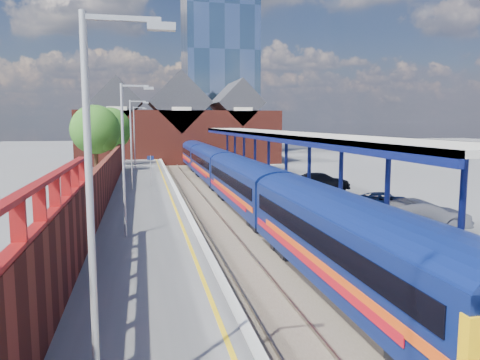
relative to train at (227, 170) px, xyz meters
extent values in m
plane|color=#5B5B5E|center=(-1.49, 5.92, -2.12)|extent=(240.00, 240.00, 0.00)
cube|color=#473D33|center=(-1.49, -4.08, -2.09)|extent=(6.00, 76.00, 0.06)
cube|color=slate|center=(-3.71, -4.08, -2.00)|extent=(0.07, 76.00, 0.14)
cube|color=slate|center=(-2.27, -4.08, -2.00)|extent=(0.07, 76.00, 0.14)
cube|color=slate|center=(-0.71, -4.08, -2.00)|extent=(0.07, 76.00, 0.14)
cube|color=slate|center=(0.73, -4.08, -2.00)|extent=(0.07, 76.00, 0.14)
cube|color=#565659|center=(-6.99, -4.08, -1.62)|extent=(5.00, 76.00, 1.00)
cube|color=#565659|center=(4.51, -4.08, -1.62)|extent=(6.00, 76.00, 1.00)
cube|color=silver|center=(-4.64, -4.08, -1.10)|extent=(0.30, 76.00, 0.05)
cube|color=silver|center=(1.66, -4.08, -1.10)|extent=(0.30, 76.00, 0.05)
cube|color=yellow|center=(-5.24, -4.08, -1.12)|extent=(0.14, 76.00, 0.01)
cube|color=#0B1951|center=(0.01, -24.78, -0.22)|extent=(2.84, 16.01, 2.50)
cube|color=#0B1951|center=(0.01, -24.78, 1.03)|extent=(2.84, 16.01, 0.60)
cube|color=#0B1951|center=(0.01, -8.18, -0.22)|extent=(2.84, 16.01, 2.50)
cube|color=#0B1951|center=(0.01, -8.18, 1.03)|extent=(2.84, 16.01, 0.60)
cube|color=#0B1951|center=(0.01, 8.42, -0.22)|extent=(2.84, 16.01, 2.50)
cube|color=#0B1951|center=(0.01, 8.42, 1.03)|extent=(2.84, 16.01, 0.60)
cube|color=#0B1951|center=(0.01, 25.02, -0.22)|extent=(2.84, 16.01, 2.50)
cube|color=#0B1951|center=(0.01, 25.02, 1.03)|extent=(2.84, 16.01, 0.60)
cube|color=black|center=(-1.41, 0.12, 0.23)|extent=(0.04, 60.54, 0.70)
cube|color=#E1450E|center=(-1.42, 0.12, -0.57)|extent=(0.03, 55.27, 0.30)
cube|color=#B40C19|center=(-1.43, 0.12, -0.82)|extent=(0.03, 55.27, 0.30)
cube|color=black|center=(0.01, 30.62, -1.82)|extent=(2.00, 2.40, 0.60)
cylinder|color=#0E1756|center=(3.51, -26.08, 0.98)|extent=(0.24, 0.24, 4.20)
cylinder|color=#0E1756|center=(3.51, -21.08, 0.98)|extent=(0.24, 0.24, 4.20)
cylinder|color=#0E1756|center=(3.51, -16.08, 0.98)|extent=(0.24, 0.24, 4.20)
cylinder|color=#0E1756|center=(3.51, -11.08, 0.98)|extent=(0.24, 0.24, 4.20)
cylinder|color=#0E1756|center=(3.51, -6.08, 0.98)|extent=(0.24, 0.24, 4.20)
cylinder|color=#0E1756|center=(3.51, -1.08, 0.98)|extent=(0.24, 0.24, 4.20)
cylinder|color=#0E1756|center=(3.51, 3.92, 0.98)|extent=(0.24, 0.24, 4.20)
cylinder|color=#0E1756|center=(3.51, 8.92, 0.98)|extent=(0.24, 0.24, 4.20)
cylinder|color=#0E1756|center=(3.51, 13.92, 0.98)|extent=(0.24, 0.24, 4.20)
cylinder|color=#0E1756|center=(3.51, 18.92, 0.98)|extent=(0.24, 0.24, 4.20)
cube|color=beige|center=(4.01, -2.08, 3.23)|extent=(4.50, 52.00, 0.25)
cube|color=#0E1756|center=(1.86, -2.08, 3.08)|extent=(0.20, 52.00, 0.55)
cube|color=#0E1756|center=(6.16, -2.08, 3.08)|extent=(0.20, 52.00, 0.55)
cylinder|color=#A5A8AA|center=(-7.99, -32.08, 2.38)|extent=(0.12, 0.12, 7.00)
cube|color=#A5A8AA|center=(-7.39, -32.08, 5.78)|extent=(1.20, 0.08, 0.08)
cube|color=#A5A8AA|center=(-6.79, -32.08, 5.68)|extent=(0.45, 0.18, 0.12)
cylinder|color=#A5A8AA|center=(-7.99, -18.08, 2.38)|extent=(0.12, 0.12, 7.00)
cube|color=#A5A8AA|center=(-7.39, -18.08, 5.78)|extent=(1.20, 0.08, 0.08)
cube|color=#A5A8AA|center=(-6.79, -18.08, 5.68)|extent=(0.45, 0.18, 0.12)
cylinder|color=#A5A8AA|center=(-7.99, -2.08, 2.38)|extent=(0.12, 0.12, 7.00)
cube|color=#A5A8AA|center=(-7.39, -2.08, 5.78)|extent=(1.20, 0.08, 0.08)
cube|color=#A5A8AA|center=(-6.79, -2.08, 5.68)|extent=(0.45, 0.18, 0.12)
cylinder|color=#A5A8AA|center=(-7.99, 13.92, 2.38)|extent=(0.12, 0.12, 7.00)
cube|color=#A5A8AA|center=(-7.39, 13.92, 5.78)|extent=(1.20, 0.08, 0.08)
cube|color=#A5A8AA|center=(-6.79, 13.92, 5.68)|extent=(0.45, 0.18, 0.12)
cylinder|color=#A5A8AA|center=(-6.49, -0.08, 0.13)|extent=(0.08, 0.08, 2.50)
cube|color=#0C194C|center=(-6.49, -0.08, 1.18)|extent=(0.55, 0.06, 0.35)
cube|color=maroon|center=(-9.59, -10.08, 0.28)|extent=(0.35, 50.00, 2.80)
cube|color=maroon|center=(-9.59, -27.08, 2.68)|extent=(0.30, 15.00, 0.12)
cube|color=maroon|center=(-9.59, -27.08, 1.73)|extent=(0.30, 15.00, 0.12)
cube|color=maroon|center=(-9.59, -30.08, 2.18)|extent=(0.30, 0.12, 1.00)
cube|color=maroon|center=(-9.59, -28.08, 2.18)|extent=(0.30, 0.12, 1.00)
cube|color=maroon|center=(-9.59, -26.08, 2.18)|extent=(0.30, 0.12, 1.00)
cube|color=maroon|center=(-9.59, -24.08, 2.18)|extent=(0.30, 0.12, 1.00)
cube|color=maroon|center=(-9.59, -22.08, 2.18)|extent=(0.30, 0.12, 1.00)
cube|color=maroon|center=(-9.59, -20.08, 2.18)|extent=(0.30, 0.12, 1.00)
cube|color=maroon|center=(-1.49, 33.92, 1.88)|extent=(30.00, 12.00, 8.00)
cube|color=#232328|center=(-10.49, 33.92, 7.08)|extent=(7.13, 12.00, 7.13)
cube|color=#232328|center=(-1.49, 33.92, 7.08)|extent=(9.16, 12.00, 9.16)
cube|color=#232328|center=(7.51, 33.92, 7.08)|extent=(7.13, 12.00, 7.13)
cube|color=beige|center=(-10.49, 27.87, 6.08)|extent=(2.80, 0.15, 0.50)
cube|color=beige|center=(-1.49, 27.87, 6.08)|extent=(2.80, 0.15, 0.50)
cube|color=beige|center=(7.51, 27.87, 6.08)|extent=(2.80, 0.15, 0.50)
cube|color=#425A72|center=(8.51, 55.92, 17.88)|extent=(14.00, 14.00, 40.00)
cylinder|color=#382314|center=(-11.99, 11.92, -0.12)|extent=(0.44, 0.44, 4.00)
sphere|color=#1E5015|center=(-11.99, 11.92, 3.38)|extent=(5.20, 5.20, 5.20)
sphere|color=#1E5015|center=(-11.19, 11.42, 2.68)|extent=(3.20, 3.20, 3.20)
cylinder|color=#382314|center=(-10.99, 19.92, -0.12)|extent=(0.44, 0.44, 4.00)
sphere|color=#1E5015|center=(-10.99, 19.92, 3.38)|extent=(5.20, 5.20, 5.20)
sphere|color=#1E5015|center=(-10.19, 19.42, 2.68)|extent=(3.20, 3.20, 3.20)
imported|color=#A09FA4|center=(6.26, -19.61, -0.38)|extent=(4.66, 2.22, 1.47)
imported|color=black|center=(6.54, -5.66, -0.45)|extent=(4.70, 2.03, 1.35)
imported|color=navy|center=(7.01, -14.83, -0.56)|extent=(4.32, 2.55, 1.13)
camera|label=1|loc=(-7.14, -39.90, 4.16)|focal=35.00mm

